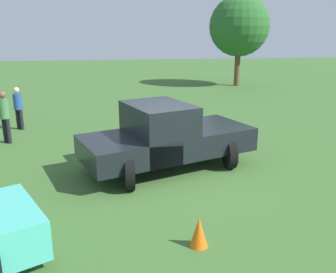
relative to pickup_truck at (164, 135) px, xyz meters
name	(u,v)px	position (x,y,z in m)	size (l,w,h in m)	color
ground_plane	(173,174)	(-0.44, -0.16, -0.95)	(80.00, 80.00, 0.00)	#3D662D
pickup_truck	(164,135)	(0.00, 0.00, 0.00)	(3.42, 5.03, 1.83)	black
person_bystander	(5,114)	(3.14, 4.93, 0.05)	(0.45, 0.45, 1.77)	black
person_visitor	(18,106)	(4.95, 4.93, -0.04)	(0.45, 0.45, 1.63)	black
tree_back_left	(239,26)	(14.89, -7.14, 3.00)	(3.99, 3.99, 5.96)	brown
traffic_cone	(199,232)	(-3.83, -0.08, -0.67)	(0.32, 0.32, 0.55)	orange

